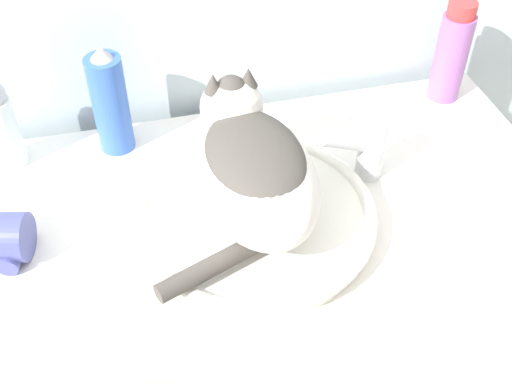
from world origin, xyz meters
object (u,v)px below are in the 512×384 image
object	(u,v)px
faucet	(366,147)
spray_bottle_trigger	(110,103)
lotion_bottle_white	(1,124)
mouthwash_bottle	(452,53)
cat	(250,165)

from	to	relation	value
faucet	spray_bottle_trigger	size ratio (longest dim) A/B	0.68
lotion_bottle_white	mouthwash_bottle	world-z (taller)	mouthwash_bottle
faucet	lotion_bottle_white	xyz separation A→B (m)	(-0.57, 0.18, 0.02)
spray_bottle_trigger	lotion_bottle_white	xyz separation A→B (m)	(-0.18, 0.00, -0.01)
spray_bottle_trigger	lotion_bottle_white	world-z (taller)	spray_bottle_trigger
mouthwash_bottle	faucet	bearing A→B (deg)	-142.18
faucet	spray_bottle_trigger	xyz separation A→B (m)	(-0.39, 0.18, 0.03)
cat	lotion_bottle_white	xyz separation A→B (m)	(-0.36, 0.24, -0.04)
spray_bottle_trigger	mouthwash_bottle	world-z (taller)	spray_bottle_trigger
cat	lotion_bottle_white	world-z (taller)	cat
cat	lotion_bottle_white	size ratio (longest dim) A/B	1.89
lotion_bottle_white	mouthwash_bottle	distance (m)	0.81
cat	spray_bottle_trigger	bearing A→B (deg)	34.36
lotion_bottle_white	spray_bottle_trigger	bearing A→B (deg)	0.00
cat	spray_bottle_trigger	distance (m)	0.30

